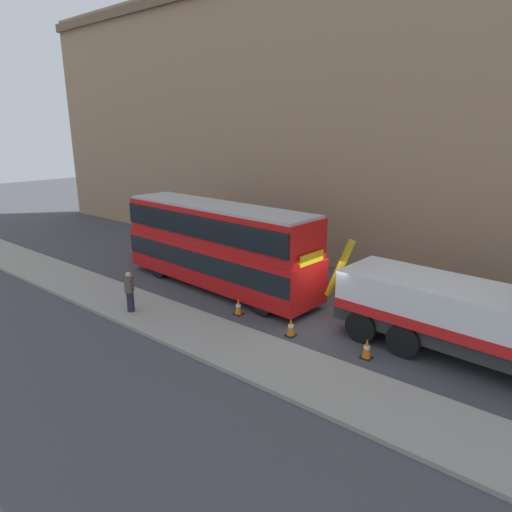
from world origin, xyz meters
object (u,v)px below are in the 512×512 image
(double_decker_bus, at_px, (217,243))
(traffic_cone_midway, at_px, (291,327))
(traffic_cone_near_bus, at_px, (238,307))
(recovery_tow_truck, at_px, (489,316))
(pedestrian_onlooker, at_px, (130,292))
(traffic_cone_near_truck, at_px, (367,349))

(double_decker_bus, height_order, traffic_cone_midway, double_decker_bus)
(traffic_cone_near_bus, bearing_deg, recovery_tow_truck, 11.81)
(double_decker_bus, bearing_deg, traffic_cone_near_bus, -28.65)
(pedestrian_onlooker, height_order, traffic_cone_near_bus, pedestrian_onlooker)
(pedestrian_onlooker, relative_size, traffic_cone_near_bus, 2.38)
(double_decker_bus, xyz_separation_m, traffic_cone_midway, (5.82, -2.15, -1.89))
(traffic_cone_midway, xyz_separation_m, traffic_cone_near_truck, (2.92, 0.23, 0.00))
(recovery_tow_truck, distance_m, pedestrian_onlooker, 13.20)
(double_decker_bus, relative_size, pedestrian_onlooker, 6.52)
(traffic_cone_near_truck, bearing_deg, recovery_tow_truck, 31.10)
(double_decker_bus, distance_m, traffic_cone_midway, 6.48)
(recovery_tow_truck, bearing_deg, traffic_cone_near_truck, -145.36)
(traffic_cone_near_bus, bearing_deg, traffic_cone_near_truck, -0.32)
(traffic_cone_midway, bearing_deg, pedestrian_onlooker, -157.86)
(pedestrian_onlooker, bearing_deg, traffic_cone_near_bus, 3.95)
(traffic_cone_near_bus, relative_size, traffic_cone_near_truck, 1.00)
(recovery_tow_truck, relative_size, traffic_cone_near_truck, 14.18)
(double_decker_bus, bearing_deg, pedestrian_onlooker, -91.91)
(recovery_tow_truck, distance_m, double_decker_bus, 11.88)
(recovery_tow_truck, bearing_deg, pedestrian_onlooker, -155.72)
(traffic_cone_near_bus, distance_m, traffic_cone_midway, 2.83)
(pedestrian_onlooker, bearing_deg, traffic_cone_midway, -13.11)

